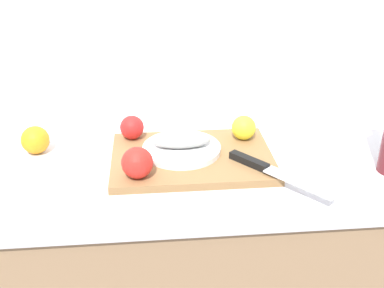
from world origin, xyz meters
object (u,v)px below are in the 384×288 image
at_px(chef_knife, 267,168).
at_px(orange_0, 35,140).
at_px(cutting_board, 192,158).
at_px(fish_fillet, 181,140).
at_px(lemon_0, 244,128).
at_px(white_plate, 182,149).

bearing_deg(chef_knife, orange_0, -149.23).
distance_m(cutting_board, fish_fillet, 0.05).
height_order(chef_knife, lemon_0, lemon_0).
relative_size(white_plate, chef_knife, 0.85).
height_order(white_plate, lemon_0, lemon_0).
bearing_deg(cutting_board, fish_fillet, 143.37).
bearing_deg(orange_0, cutting_board, -12.12).
bearing_deg(white_plate, lemon_0, 19.17).
xyz_separation_m(fish_fillet, orange_0, (-0.38, 0.07, -0.02)).
bearing_deg(white_plate, orange_0, 169.81).
bearing_deg(cutting_board, chef_knife, -31.67).
relative_size(fish_fillet, orange_0, 2.04).
bearing_deg(white_plate, cutting_board, -36.63).
bearing_deg(lemon_0, fish_fillet, -160.83).
distance_m(cutting_board, lemon_0, 0.17).
xyz_separation_m(chef_knife, lemon_0, (-0.02, 0.18, 0.02)).
bearing_deg(fish_fillet, lemon_0, 19.17).
xyz_separation_m(white_plate, orange_0, (-0.38, 0.07, 0.01)).
distance_m(fish_fillet, orange_0, 0.39).
relative_size(chef_knife, orange_0, 3.20).
relative_size(chef_knife, lemon_0, 3.59).
xyz_separation_m(lemon_0, orange_0, (-0.56, 0.01, -0.02)).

